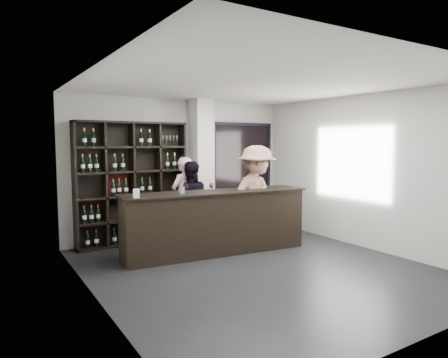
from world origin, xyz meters
TOP-DOWN VIEW (x-y plane):
  - floor at (0.00, 0.00)m, footprint 5.00×5.50m
  - wine_shelf at (-1.15, 2.57)m, footprint 2.20×0.35m
  - structural_column at (0.35, 2.47)m, footprint 0.40×0.40m
  - glass_panel at (1.55, 2.69)m, footprint 1.60×0.08m
  - tasting_counter at (-0.11, 1.10)m, footprint 3.43×0.71m
  - taster_pink at (-0.15, 2.37)m, footprint 0.73×0.62m
  - taster_black at (-0.10, 2.15)m, footprint 0.95×0.85m
  - customer at (0.75, 1.05)m, footprint 1.38×0.96m
  - wine_glass at (-0.28, 0.97)m, footprint 0.10×0.10m
  - spit_cup at (-0.79, 1.09)m, footprint 0.09×0.09m
  - napkin_stack at (0.91, 1.08)m, footprint 0.14×0.14m
  - card_stand at (-1.62, 1.02)m, footprint 0.10×0.06m

SIDE VIEW (x-z plane):
  - floor at x=0.00m, z-range -0.01..0.00m
  - tasting_counter at x=-0.11m, z-range 0.00..1.13m
  - taster_black at x=-0.10m, z-range 0.00..1.62m
  - taster_pink at x=-0.15m, z-range 0.00..1.70m
  - customer at x=0.75m, z-range 0.00..1.94m
  - napkin_stack at x=0.91m, z-range 1.13..1.15m
  - spit_cup at x=-0.79m, z-range 1.13..1.25m
  - wine_shelf at x=-1.15m, z-range 0.00..2.40m
  - card_stand at x=-1.62m, z-range 1.13..1.27m
  - wine_glass at x=-0.28m, z-range 1.13..1.31m
  - glass_panel at x=1.55m, z-range 0.35..2.45m
  - structural_column at x=0.35m, z-range 0.00..2.90m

